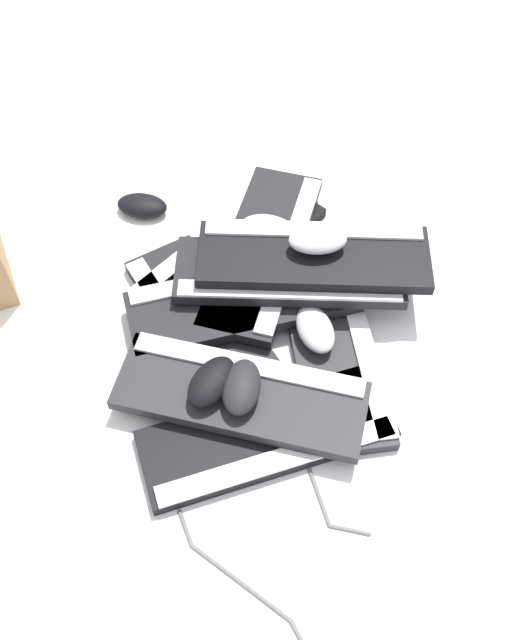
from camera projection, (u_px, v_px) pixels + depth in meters
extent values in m
plane|color=white|center=(291.00, 362.00, 1.34)|extent=(3.20, 3.20, 0.00)
cube|color=black|center=(208.00, 327.00, 1.37)|extent=(0.38, 0.44, 0.02)
cube|color=silver|center=(182.00, 335.00, 1.34)|extent=(0.28, 0.36, 0.01)
cube|color=black|center=(267.00, 436.00, 1.24)|extent=(0.46, 0.32, 0.02)
cube|color=silver|center=(277.00, 461.00, 1.19)|extent=(0.40, 0.21, 0.01)
cube|color=#232326|center=(332.00, 346.00, 1.34)|extent=(0.25, 0.46, 0.02)
cube|color=silver|center=(362.00, 338.00, 1.34)|extent=(0.14, 0.41, 0.01)
cube|color=black|center=(231.00, 253.00, 1.48)|extent=(0.38, 0.44, 0.02)
cube|color=silver|center=(212.00, 234.00, 1.49)|extent=(0.27, 0.36, 0.01)
cube|color=#232326|center=(241.00, 396.00, 1.25)|extent=(0.46, 0.21, 0.02)
cube|color=#B2B5BA|center=(249.00, 365.00, 1.27)|extent=(0.42, 0.09, 0.01)
cube|color=black|center=(243.00, 302.00, 1.37)|extent=(0.46, 0.30, 0.02)
cube|color=#B2B5BA|center=(235.00, 275.00, 1.39)|extent=(0.40, 0.19, 0.01)
cube|color=black|center=(263.00, 250.00, 1.44)|extent=(0.22, 0.46, 0.02)
cube|color=#B2B5BA|center=(290.00, 251.00, 1.42)|extent=(0.10, 0.42, 0.01)
cube|color=black|center=(290.00, 272.00, 1.37)|extent=(0.45, 0.18, 0.02)
cube|color=#B2B5BA|center=(290.00, 291.00, 1.33)|extent=(0.42, 0.07, 0.01)
cube|color=black|center=(314.00, 257.00, 1.35)|extent=(0.45, 0.18, 0.02)
cube|color=silver|center=(314.00, 230.00, 1.37)|extent=(0.42, 0.07, 0.01)
ellipsoid|color=#B7B7BC|center=(318.00, 240.00, 1.33)|extent=(0.12, 0.08, 0.04)
ellipsoid|color=black|center=(212.00, 381.00, 1.22)|extent=(0.11, 0.13, 0.04)
ellipsoid|color=black|center=(241.00, 387.00, 1.22)|extent=(0.07, 0.11, 0.04)
ellipsoid|color=#B7B7BC|center=(315.00, 329.00, 1.32)|extent=(0.10, 0.13, 0.04)
ellipsoid|color=silver|center=(268.00, 228.00, 1.43)|extent=(0.12, 0.08, 0.04)
ellipsoid|color=black|center=(142.00, 206.00, 1.55)|extent=(0.11, 0.07, 0.04)
ellipsoid|color=black|center=(230.00, 242.00, 1.41)|extent=(0.10, 0.13, 0.04)
cylinder|color=#59595B|center=(185.00, 528.00, 1.15)|extent=(0.04, 0.06, 0.01)
cylinder|color=#59595B|center=(212.00, 561.00, 1.12)|extent=(0.08, 0.05, 0.01)
cylinder|color=#59595B|center=(261.00, 598.00, 1.09)|extent=(0.10, 0.06, 0.01)
sphere|color=#59595B|center=(179.00, 511.00, 1.17)|extent=(0.01, 0.01, 0.01)
sphere|color=#59595B|center=(192.00, 546.00, 1.14)|extent=(0.01, 0.01, 0.01)
sphere|color=#59595B|center=(233.00, 576.00, 1.11)|extent=(0.01, 0.01, 0.01)
sphere|color=#59595B|center=(291.00, 621.00, 1.07)|extent=(0.01, 0.01, 0.01)
cylinder|color=#59595B|center=(385.00, 294.00, 1.43)|extent=(0.08, 0.03, 0.01)
cylinder|color=#59595B|center=(355.00, 309.00, 1.40)|extent=(0.05, 0.07, 0.01)
cylinder|color=#59595B|center=(345.00, 333.00, 1.37)|extent=(0.02, 0.05, 0.01)
cylinder|color=#59595B|center=(341.00, 355.00, 1.34)|extent=(0.03, 0.06, 0.01)
cylinder|color=#59595B|center=(331.00, 384.00, 1.31)|extent=(0.02, 0.08, 0.01)
cylinder|color=#59595B|center=(324.00, 416.00, 1.27)|extent=(0.02, 0.06, 0.01)
cylinder|color=#59595B|center=(315.00, 449.00, 1.23)|extent=(0.02, 0.08, 0.01)
cylinder|color=#59595B|center=(319.00, 497.00, 1.18)|extent=(0.05, 0.10, 0.01)
cylinder|color=#59595B|center=(349.00, 530.00, 1.15)|extent=(0.06, 0.01, 0.01)
sphere|color=#59595B|center=(404.00, 291.00, 1.43)|extent=(0.01, 0.01, 0.01)
sphere|color=#59595B|center=(366.00, 296.00, 1.42)|extent=(0.01, 0.01, 0.01)
sphere|color=#59595B|center=(343.00, 322.00, 1.39)|extent=(0.01, 0.01, 0.01)
sphere|color=#59595B|center=(347.00, 343.00, 1.36)|extent=(0.01, 0.01, 0.01)
sphere|color=#59595B|center=(334.00, 366.00, 1.33)|extent=(0.01, 0.01, 0.01)
sphere|color=#59595B|center=(328.00, 402.00, 1.29)|extent=(0.01, 0.01, 0.01)
sphere|color=#59595B|center=(321.00, 430.00, 1.25)|extent=(0.01, 0.01, 0.01)
sphere|color=#59595B|center=(309.00, 469.00, 1.21)|extent=(0.01, 0.01, 0.01)
sphere|color=#59595B|center=(329.00, 525.00, 1.15)|extent=(0.01, 0.01, 0.01)
sphere|color=#59595B|center=(369.00, 534.00, 1.15)|extent=(0.01, 0.01, 0.01)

